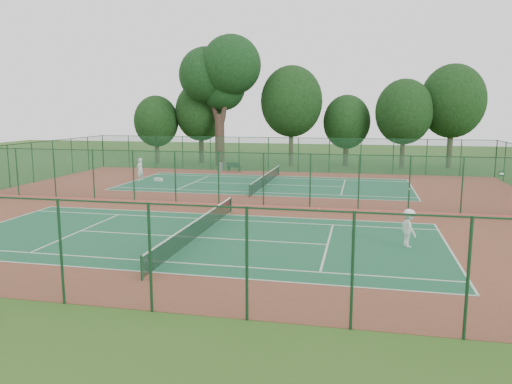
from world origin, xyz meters
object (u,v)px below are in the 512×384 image
at_px(bench, 234,167).
at_px(big_tree, 220,74).
at_px(kit_bag, 158,179).
at_px(player_near, 409,228).
at_px(player_far, 140,169).
at_px(trash_bin, 220,167).

distance_m(bench, big_tree, 11.36).
distance_m(bench, kit_bag, 9.29).
height_order(player_near, player_far, player_far).
xyz_separation_m(player_far, kit_bag, (1.63, 0.17, -0.87)).
xyz_separation_m(trash_bin, big_tree, (-1.40, 5.28, 9.64)).
distance_m(player_near, player_far, 27.64).
distance_m(player_near, trash_bin, 30.40).
height_order(player_far, bench, player_far).
height_order(bench, kit_bag, bench).
bearing_deg(player_far, bench, 157.60).
relative_size(player_near, big_tree, 0.12).
relative_size(player_near, kit_bag, 2.24).
height_order(trash_bin, bench, bench).
relative_size(bench, kit_bag, 2.00).
relative_size(kit_bag, big_tree, 0.06).
height_order(player_near, big_tree, big_tree).
bearing_deg(bench, trash_bin, -171.63).
distance_m(player_near, big_tree, 36.80).
bearing_deg(trash_bin, bench, -1.78).
height_order(trash_bin, big_tree, big_tree).
bearing_deg(trash_bin, kit_bag, -113.05).
distance_m(kit_bag, big_tree, 16.69).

